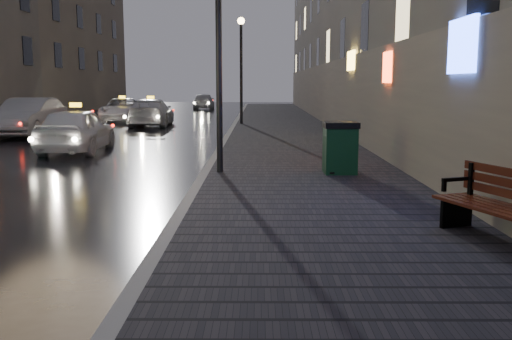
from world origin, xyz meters
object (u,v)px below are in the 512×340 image
at_px(car_left_mid, 29,117).
at_px(taxi_far, 123,110).
at_px(car_far, 204,101).
at_px(lamp_near, 219,25).
at_px(taxi_mid, 151,112).
at_px(trash_bin, 340,147).
at_px(taxi_near, 77,130).
at_px(bench, 501,205).
at_px(lamp_far, 241,57).

bearing_deg(car_left_mid, taxi_far, 79.13).
distance_m(car_left_mid, car_far, 24.82).
height_order(lamp_near, taxi_far, lamp_near).
height_order(lamp_near, taxi_mid, lamp_near).
height_order(trash_bin, taxi_far, taxi_far).
bearing_deg(taxi_near, taxi_mid, -92.62).
relative_size(taxi_mid, car_far, 1.20).
bearing_deg(bench, taxi_far, 93.15).
height_order(lamp_near, taxi_near, lamp_near).
bearing_deg(taxi_far, lamp_far, -35.27).
xyz_separation_m(trash_bin, taxi_far, (-9.78, 20.18, -0.08)).
xyz_separation_m(car_left_mid, taxi_mid, (3.99, 5.69, -0.09)).
bearing_deg(bench, lamp_near, 105.01).
relative_size(lamp_near, taxi_far, 1.10).
xyz_separation_m(trash_bin, car_left_mid, (-11.41, 10.72, 0.05)).
xyz_separation_m(lamp_near, car_far, (-3.74, 34.90, -2.81)).
height_order(trash_bin, taxi_mid, taxi_mid).
bearing_deg(car_far, taxi_mid, 85.95).
distance_m(car_left_mid, taxi_mid, 6.95).
relative_size(lamp_near, lamp_far, 1.00).
bearing_deg(taxi_near, car_far, -93.59).
bearing_deg(taxi_far, bench, -72.15).
bearing_deg(lamp_far, lamp_near, -90.00).
bearing_deg(taxi_far, car_left_mid, -105.16).
relative_size(bench, taxi_near, 0.46).
bearing_deg(taxi_near, lamp_near, 133.02).
relative_size(lamp_far, car_left_mid, 1.10).
distance_m(taxi_near, taxi_mid, 11.25).
bearing_deg(lamp_far, car_far, 101.19).
relative_size(lamp_near, car_left_mid, 1.10).
xyz_separation_m(lamp_far, taxi_near, (-4.91, -10.98, -2.77)).
distance_m(bench, taxi_far, 28.10).
relative_size(bench, taxi_far, 0.41).
distance_m(lamp_near, taxi_near, 7.55).
bearing_deg(taxi_mid, bench, 109.25).
xyz_separation_m(lamp_near, bench, (4.07, -5.79, -2.87)).
relative_size(car_left_mid, taxi_mid, 1.00).
bearing_deg(lamp_near, trash_bin, -2.98).
bearing_deg(taxi_near, trash_bin, 144.70).
bearing_deg(taxi_mid, lamp_near, 103.65).
distance_m(lamp_near, lamp_far, 16.00).
relative_size(taxi_far, car_far, 1.20).
height_order(trash_bin, car_far, car_far).
bearing_deg(bench, taxi_near, 109.62).
xyz_separation_m(taxi_near, taxi_mid, (0.25, 11.25, -0.02)).
bearing_deg(bench, trash_bin, 82.99).
xyz_separation_m(car_left_mid, car_far, (4.91, 24.32, -0.11)).
height_order(lamp_near, car_left_mid, lamp_near).
bearing_deg(taxi_near, bench, 128.37).
relative_size(lamp_near, taxi_near, 1.25).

